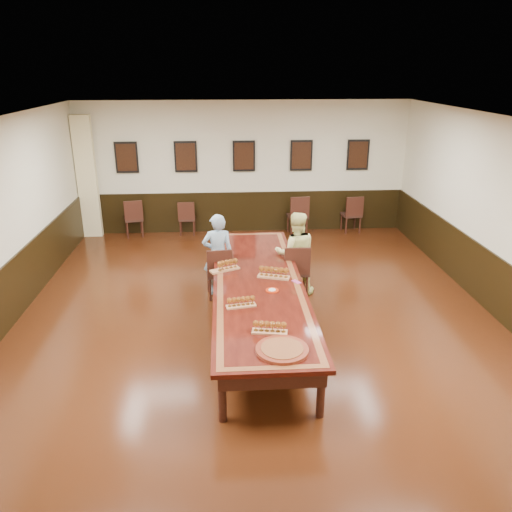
{
  "coord_description": "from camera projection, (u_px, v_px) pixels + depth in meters",
  "views": [
    {
      "loc": [
        -0.51,
        -7.17,
        3.92
      ],
      "look_at": [
        0.0,
        0.5,
        1.0
      ],
      "focal_mm": 35.0,
      "sensor_mm": 36.0,
      "label": 1
    }
  ],
  "objects": [
    {
      "name": "chair_man",
      "position": [
        219.0,
        271.0,
        8.97
      ],
      "size": [
        0.49,
        0.53,
        0.95
      ],
      "primitive_type": null,
      "rotation": [
        0.0,
        0.0,
        3.25
      ],
      "color": "black",
      "rests_on": "floor"
    },
    {
      "name": "person_man",
      "position": [
        218.0,
        255.0,
        8.96
      ],
      "size": [
        0.59,
        0.42,
        1.52
      ],
      "primitive_type": "imported",
      "rotation": [
        0.0,
        0.0,
        3.25
      ],
      "color": "#4884B5",
      "rests_on": "floor"
    },
    {
      "name": "conference_table",
      "position": [
        258.0,
        290.0,
        7.89
      ],
      "size": [
        1.4,
        5.0,
        0.76
      ],
      "color": "black",
      "rests_on": "floor"
    },
    {
      "name": "chair_woman",
      "position": [
        296.0,
        269.0,
        9.01
      ],
      "size": [
        0.47,
        0.51,
        0.98
      ],
      "primitive_type": null,
      "rotation": [
        0.0,
        0.0,
        3.12
      ],
      "color": "black",
      "rests_on": "floor"
    },
    {
      "name": "flight_a",
      "position": [
        226.0,
        266.0,
        8.25
      ],
      "size": [
        0.51,
        0.34,
        0.19
      ],
      "color": "#AA7047",
      "rests_on": "conference_table"
    },
    {
      "name": "pink_phone",
      "position": [
        296.0,
        282.0,
        7.84
      ],
      "size": [
        0.14,
        0.17,
        0.01
      ],
      "primitive_type": "cube",
      "rotation": [
        0.0,
        0.0,
        0.54
      ],
      "color": "#D34694",
      "rests_on": "conference_table"
    },
    {
      "name": "flight_b",
      "position": [
        274.0,
        273.0,
        7.97
      ],
      "size": [
        0.53,
        0.3,
        0.19
      ],
      "color": "#AA7047",
      "rests_on": "conference_table"
    },
    {
      "name": "floor",
      "position": [
        258.0,
        325.0,
        8.11
      ],
      "size": [
        8.0,
        10.0,
        0.02
      ],
      "primitive_type": "cube",
      "color": "black",
      "rests_on": "ground"
    },
    {
      "name": "spare_chair_d",
      "position": [
        351.0,
        213.0,
        12.52
      ],
      "size": [
        0.49,
        0.53,
        0.94
      ],
      "primitive_type": null,
      "rotation": [
        0.0,
        0.0,
        3.25
      ],
      "color": "black",
      "rests_on": "floor"
    },
    {
      "name": "flight_d",
      "position": [
        270.0,
        328.0,
        6.31
      ],
      "size": [
        0.47,
        0.21,
        0.17
      ],
      "color": "#AA7047",
      "rests_on": "conference_table"
    },
    {
      "name": "red_plate_grp",
      "position": [
        272.0,
        290.0,
        7.52
      ],
      "size": [
        0.2,
        0.2,
        0.03
      ],
      "color": "#AF280B",
      "rests_on": "conference_table"
    },
    {
      "name": "person_woman",
      "position": [
        295.0,
        253.0,
        9.01
      ],
      "size": [
        0.77,
        0.61,
        1.53
      ],
      "primitive_type": "imported",
      "rotation": [
        0.0,
        0.0,
        3.12
      ],
      "color": "#EEF096",
      "rests_on": "floor"
    },
    {
      "name": "curtain",
      "position": [
        87.0,
        178.0,
        11.86
      ],
      "size": [
        0.45,
        0.18,
        2.9
      ],
      "primitive_type": "cube",
      "color": "beige",
      "rests_on": "floor"
    },
    {
      "name": "spare_chair_b",
      "position": [
        187.0,
        217.0,
        12.35
      ],
      "size": [
        0.41,
        0.44,
        0.86
      ],
      "primitive_type": null,
      "rotation": [
        0.0,
        0.0,
        3.13
      ],
      "color": "black",
      "rests_on": "floor"
    },
    {
      "name": "posters",
      "position": [
        244.0,
        156.0,
        12.04
      ],
      "size": [
        6.14,
        0.04,
        0.74
      ],
      "color": "black",
      "rests_on": "wall_back"
    },
    {
      "name": "ceiling",
      "position": [
        258.0,
        121.0,
        6.97
      ],
      "size": [
        8.0,
        10.0,
        0.02
      ],
      "primitive_type": "cube",
      "color": "white",
      "rests_on": "floor"
    },
    {
      "name": "flight_c",
      "position": [
        241.0,
        302.0,
        7.01
      ],
      "size": [
        0.44,
        0.2,
        0.16
      ],
      "color": "#AA7047",
      "rests_on": "conference_table"
    },
    {
      "name": "wall_front",
      "position": [
        319.0,
        498.0,
        2.87
      ],
      "size": [
        8.0,
        0.02,
        3.2
      ],
      "primitive_type": "cube",
      "color": "beige",
      "rests_on": "floor"
    },
    {
      "name": "wall_back",
      "position": [
        244.0,
        168.0,
        12.21
      ],
      "size": [
        8.0,
        0.02,
        3.2
      ],
      "primitive_type": "cube",
      "color": "beige",
      "rests_on": "floor"
    },
    {
      "name": "wainscoting",
      "position": [
        258.0,
        296.0,
        7.93
      ],
      "size": [
        8.0,
        10.0,
        1.0
      ],
      "color": "black",
      "rests_on": "floor"
    },
    {
      "name": "spare_chair_c",
      "position": [
        297.0,
        215.0,
        12.32
      ],
      "size": [
        0.51,
        0.55,
        1.0
      ],
      "primitive_type": null,
      "rotation": [
        0.0,
        0.0,
        3.24
      ],
      "color": "black",
      "rests_on": "floor"
    },
    {
      "name": "spare_chair_a",
      "position": [
        133.0,
        217.0,
        12.2
      ],
      "size": [
        0.54,
        0.57,
        0.93
      ],
      "primitive_type": null,
      "rotation": [
        0.0,
        0.0,
        3.4
      ],
      "color": "black",
      "rests_on": "floor"
    },
    {
      "name": "carved_platter",
      "position": [
        282.0,
        350.0,
        5.93
      ],
      "size": [
        0.71,
        0.71,
        0.05
      ],
      "color": "#5A1D12",
      "rests_on": "conference_table"
    }
  ]
}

